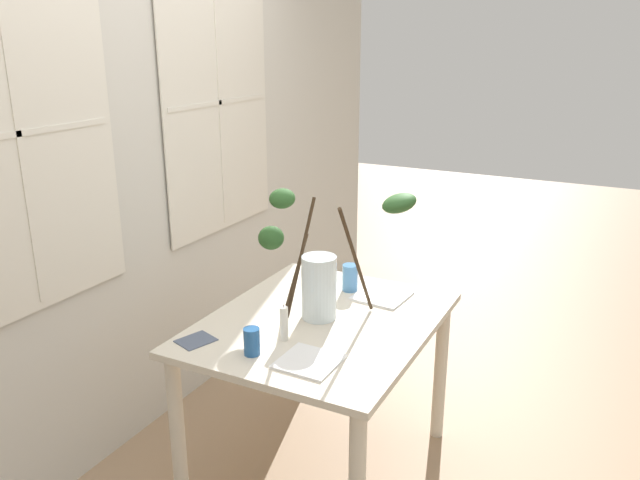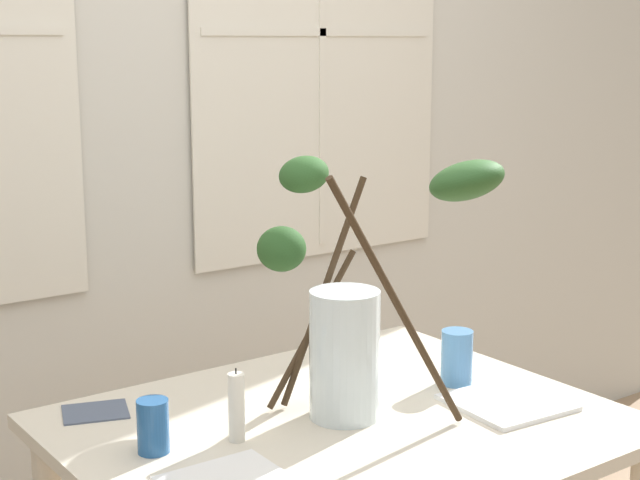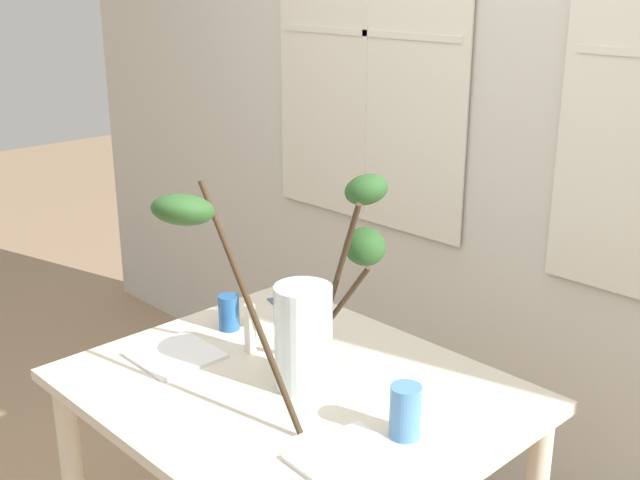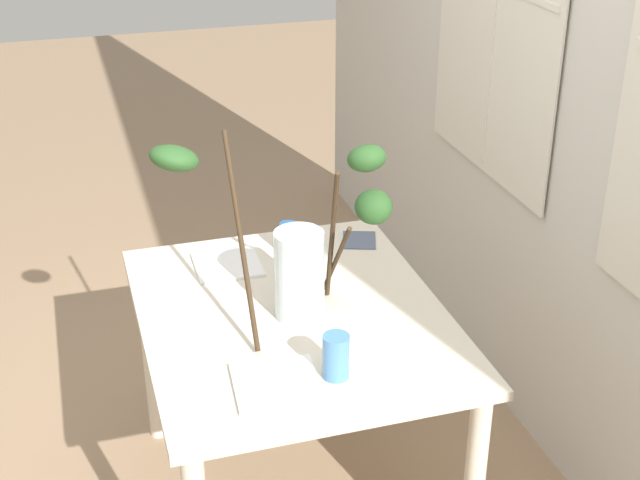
{
  "view_description": "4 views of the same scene",
  "coord_description": "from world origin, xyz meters",
  "px_view_note": "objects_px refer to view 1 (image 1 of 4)",
  "views": [
    {
      "loc": [
        -2.27,
        -1.16,
        1.98
      ],
      "look_at": [
        0.08,
        0.04,
        1.12
      ],
      "focal_mm": 35.7,
      "sensor_mm": 36.0,
      "label": 1
    },
    {
      "loc": [
        -1.21,
        -1.57,
        1.59
      ],
      "look_at": [
        -0.01,
        0.07,
        1.17
      ],
      "focal_mm": 54.29,
      "sensor_mm": 36.0,
      "label": 2
    },
    {
      "loc": [
        1.42,
        -1.27,
        1.83
      ],
      "look_at": [
        0.09,
        0.01,
        1.21
      ],
      "focal_mm": 44.8,
      "sensor_mm": 36.0,
      "label": 3
    },
    {
      "loc": [
        2.35,
        -0.62,
        2.25
      ],
      "look_at": [
        0.1,
        0.06,
        1.07
      ],
      "focal_mm": 50.66,
      "sensor_mm": 36.0,
      "label": 4
    }
  ],
  "objects_px": {
    "pillar_candle": "(284,324)",
    "plate_square_right": "(382,296)",
    "drinking_glass_blue_left": "(252,341)",
    "plate_square_left": "(309,361)",
    "vase_with_branches": "(318,268)",
    "drinking_glass_blue_right": "(350,278)",
    "dining_table": "(321,344)"
  },
  "relations": [
    {
      "from": "plate_square_left",
      "to": "pillar_candle",
      "type": "xyz_separation_m",
      "value": [
        0.12,
        0.18,
        0.07
      ]
    },
    {
      "from": "vase_with_branches",
      "to": "drinking_glass_blue_right",
      "type": "relative_size",
      "value": 5.53
    },
    {
      "from": "vase_with_branches",
      "to": "dining_table",
      "type": "bearing_deg",
      "value": -132.53
    },
    {
      "from": "drinking_glass_blue_right",
      "to": "plate_square_right",
      "type": "height_order",
      "value": "drinking_glass_blue_right"
    },
    {
      "from": "vase_with_branches",
      "to": "plate_square_left",
      "type": "distance_m",
      "value": 0.47
    },
    {
      "from": "dining_table",
      "to": "drinking_glass_blue_left",
      "type": "bearing_deg",
      "value": 166.54
    },
    {
      "from": "plate_square_left",
      "to": "pillar_candle",
      "type": "distance_m",
      "value": 0.23
    },
    {
      "from": "vase_with_branches",
      "to": "drinking_glass_blue_left",
      "type": "bearing_deg",
      "value": 170.37
    },
    {
      "from": "vase_with_branches",
      "to": "drinking_glass_blue_left",
      "type": "relative_size",
      "value": 6.62
    },
    {
      "from": "plate_square_right",
      "to": "pillar_candle",
      "type": "distance_m",
      "value": 0.63
    },
    {
      "from": "plate_square_left",
      "to": "vase_with_branches",
      "type": "bearing_deg",
      "value": 22.38
    },
    {
      "from": "dining_table",
      "to": "plate_square_left",
      "type": "distance_m",
      "value": 0.4
    },
    {
      "from": "plate_square_left",
      "to": "drinking_glass_blue_right",
      "type": "bearing_deg",
      "value": 12.39
    },
    {
      "from": "drinking_glass_blue_left",
      "to": "plate_square_right",
      "type": "height_order",
      "value": "drinking_glass_blue_left"
    },
    {
      "from": "dining_table",
      "to": "drinking_glass_blue_right",
      "type": "distance_m",
      "value": 0.41
    },
    {
      "from": "drinking_glass_blue_left",
      "to": "drinking_glass_blue_right",
      "type": "distance_m",
      "value": 0.77
    },
    {
      "from": "pillar_candle",
      "to": "plate_square_left",
      "type": "bearing_deg",
      "value": -124.22
    },
    {
      "from": "pillar_candle",
      "to": "plate_square_right",
      "type": "bearing_deg",
      "value": -17.61
    },
    {
      "from": "vase_with_branches",
      "to": "drinking_glass_blue_right",
      "type": "xyz_separation_m",
      "value": [
        0.34,
        0.0,
        -0.16
      ]
    },
    {
      "from": "drinking_glass_blue_left",
      "to": "pillar_candle",
      "type": "bearing_deg",
      "value": -17.02
    },
    {
      "from": "drinking_glass_blue_right",
      "to": "plate_square_left",
      "type": "xyz_separation_m",
      "value": [
        -0.73,
        -0.16,
        -0.06
      ]
    },
    {
      "from": "vase_with_branches",
      "to": "drinking_glass_blue_right",
      "type": "bearing_deg",
      "value": 0.32
    },
    {
      "from": "dining_table",
      "to": "pillar_candle",
      "type": "xyz_separation_m",
      "value": [
        -0.24,
        0.05,
        0.19
      ]
    },
    {
      "from": "vase_with_branches",
      "to": "pillar_candle",
      "type": "distance_m",
      "value": 0.31
    },
    {
      "from": "vase_with_branches",
      "to": "plate_square_right",
      "type": "bearing_deg",
      "value": -26.45
    },
    {
      "from": "drinking_glass_blue_left",
      "to": "plate_square_left",
      "type": "distance_m",
      "value": 0.24
    },
    {
      "from": "vase_with_branches",
      "to": "pillar_candle",
      "type": "relative_size",
      "value": 4.64
    },
    {
      "from": "plate_square_left",
      "to": "plate_square_right",
      "type": "bearing_deg",
      "value": -0.85
    },
    {
      "from": "dining_table",
      "to": "vase_with_branches",
      "type": "height_order",
      "value": "vase_with_branches"
    },
    {
      "from": "drinking_glass_blue_left",
      "to": "drinking_glass_blue_right",
      "type": "relative_size",
      "value": 0.83
    },
    {
      "from": "vase_with_branches",
      "to": "plate_square_right",
      "type": "height_order",
      "value": "vase_with_branches"
    },
    {
      "from": "drinking_glass_blue_left",
      "to": "vase_with_branches",
      "type": "bearing_deg",
      "value": -9.63
    }
  ]
}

